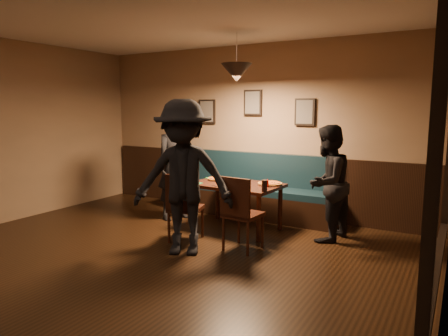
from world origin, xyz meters
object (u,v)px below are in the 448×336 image
Objects in this scene: diner_right at (327,183)px; diner_front at (183,178)px; chair_near_left at (186,207)px; diner_left at (175,166)px; booth_bench at (245,185)px; chair_near_right at (243,213)px; soda_glass at (264,186)px; tabasco_bottle at (268,183)px; dining_table at (236,206)px.

diner_right is 1.93m from diner_front.
diner_left is (-0.79, 0.82, 0.39)m from chair_near_left.
booth_bench is 3.20× the size of chair_near_right.
booth_bench is 1.68m from diner_right.
booth_bench is 1.94× the size of diner_right.
booth_bench reaches higher than chair_near_right.
tabasco_bottle is at bearing 106.99° from soda_glass.
chair_near_left is 1.21m from diner_left.
diner_front is at bearing -84.33° from booth_bench.
dining_table is 0.86m from chair_near_left.
dining_table is at bearing 151.51° from soda_glass.
chair_near_left is 5.95× the size of soda_glass.
tabasco_bottle is at bearing 2.01° from dining_table.
chair_near_left is 0.59× the size of diner_right.
soda_glass is at bearing 29.46° from diner_front.
booth_bench is 1.13m from tabasco_bottle.
chair_near_left is at bearing -115.03° from diner_left.
chair_near_right reaches higher than tabasco_bottle.
diner_left is (-1.62, 0.76, 0.39)m from chair_near_right.
booth_bench reaches higher than soda_glass.
diner_front reaches higher than diner_left.
chair_near_right is at bearing -104.58° from soda_glass.
soda_glass is 0.33m from tabasco_bottle.
booth_bench is 1.43m from soda_glass.
diner_right is 0.80m from tabasco_bottle.
chair_near_left reaches higher than dining_table.
diner_left is at bearing -178.59° from dining_table.
dining_table is 0.64m from tabasco_bottle.
diner_front reaches higher than tabasco_bottle.
diner_left reaches higher than diner_right.
diner_front is (-0.56, -0.49, 0.46)m from chair_near_right.
chair_near_left is at bearing -92.59° from booth_bench.
booth_bench reaches higher than tabasco_bottle.
diner_right is at bearing 10.75° from dining_table.
diner_left reaches higher than chair_near_left.
soda_glass is at bearing -25.29° from dining_table.
chair_near_left is 0.83m from chair_near_right.
diner_right is (1.61, 0.96, 0.31)m from chair_near_left.
dining_table is 8.18× the size of soda_glass.
diner_front reaches higher than booth_bench.
booth_bench is at bearing 121.17° from chair_near_right.
diner_left is at bearing -76.13° from diner_right.
chair_near_right is at bearing -90.62° from tabasco_bottle.
booth_bench is 19.41× the size of soda_glass.
diner_left is at bearing 178.40° from tabasco_bottle.
chair_near_left is 0.54× the size of diner_left.
diner_left is 0.91× the size of diner_front.
soda_glass is at bearing -52.19° from booth_bench.
booth_bench is 1.61× the size of diner_front.
diner_front is (1.06, -1.24, 0.08)m from diner_left.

